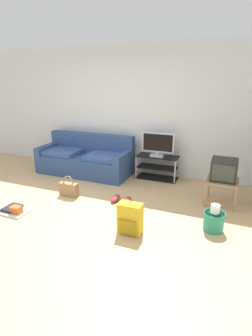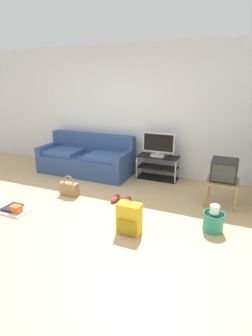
{
  "view_description": "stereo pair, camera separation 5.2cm",
  "coord_description": "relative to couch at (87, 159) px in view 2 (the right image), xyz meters",
  "views": [
    {
      "loc": [
        2.38,
        -3.01,
        2.0
      ],
      "look_at": [
        0.74,
        0.94,
        0.57
      ],
      "focal_mm": 28.39,
      "sensor_mm": 36.0,
      "label": 1
    },
    {
      "loc": [
        2.43,
        -2.99,
        2.0
      ],
      "look_at": [
        0.74,
        0.94,
        0.57
      ],
      "focal_mm": 28.39,
      "sensor_mm": 36.0,
      "label": 2
    }
  ],
  "objects": [
    {
      "name": "crt_tv",
      "position": [
        2.9,
        -0.49,
        0.29
      ],
      "size": [
        0.41,
        0.39,
        0.35
      ],
      "color": "#232326",
      "rests_on": "side_table"
    },
    {
      "name": "couch",
      "position": [
        0.0,
        0.0,
        0.0
      ],
      "size": [
        2.05,
        0.86,
        0.84
      ],
      "color": "navy",
      "rests_on": "ground_plane"
    },
    {
      "name": "sneakers_pair",
      "position": [
        1.33,
        -1.1,
        -0.26
      ],
      "size": [
        0.36,
        0.3,
        0.09
      ],
      "color": "#993333",
      "rests_on": "ground_plane"
    },
    {
      "name": "cleaning_bucket",
      "position": [
        2.88,
        -1.43,
        -0.15
      ],
      "size": [
        0.29,
        0.29,
        0.39
      ],
      "color": "#238466",
      "rests_on": "ground_plane"
    },
    {
      "name": "floor_tray",
      "position": [
        -0.07,
        -2.1,
        -0.27
      ],
      "size": [
        0.43,
        0.34,
        0.14
      ],
      "color": "silver",
      "rests_on": "ground_plane"
    },
    {
      "name": "wall_back",
      "position": [
        0.62,
        0.57,
        1.04
      ],
      "size": [
        9.0,
        0.1,
        2.7
      ],
      "primitive_type": "cube",
      "color": "silver",
      "rests_on": "ground_plane"
    },
    {
      "name": "handbag",
      "position": [
        0.37,
        -1.22,
        -0.18
      ],
      "size": [
        0.34,
        0.13,
        0.38
      ],
      "rotation": [
        0.0,
        0.0,
        0.07
      ],
      "color": "olive",
      "rests_on": "ground_plane"
    },
    {
      "name": "backpack",
      "position": [
        1.83,
        -1.93,
        -0.1
      ],
      "size": [
        0.32,
        0.25,
        0.43
      ],
      "rotation": [
        0.0,
        0.0,
        -0.4
      ],
      "color": "gold",
      "rests_on": "ground_plane"
    },
    {
      "name": "tv_stand",
      "position": [
        1.58,
        0.25,
        -0.06
      ],
      "size": [
        0.85,
        0.38,
        0.49
      ],
      "color": "black",
      "rests_on": "ground_plane"
    },
    {
      "name": "ground_plane",
      "position": [
        0.62,
        -1.88,
        -0.32
      ],
      "size": [
        9.0,
        9.8,
        0.02
      ],
      "primitive_type": "cube",
      "color": "tan"
    },
    {
      "name": "side_table",
      "position": [
        2.9,
        -0.51,
        0.05
      ],
      "size": [
        0.5,
        0.5,
        0.42
      ],
      "color": "#9E7A4C",
      "rests_on": "ground_plane"
    },
    {
      "name": "flat_tv",
      "position": [
        1.58,
        0.23,
        0.42
      ],
      "size": [
        0.67,
        0.22,
        0.49
      ],
      "color": "#B2B2B7",
      "rests_on": "tv_stand"
    }
  ]
}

